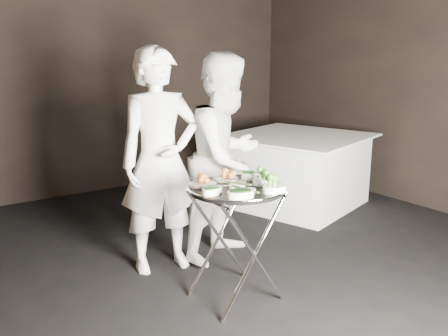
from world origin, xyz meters
TOP-DOWN VIEW (x-y plane):
  - floor at (0.00, 0.00)m, footprint 6.00×7.00m
  - wall_back at (0.00, 3.52)m, footprint 6.00×0.05m
  - tray_stand at (-0.09, 0.16)m, footprint 0.57×0.48m
  - serving_tray at (-0.09, 0.16)m, footprint 0.68×0.68m
  - potato_plate_a at (-0.27, 0.32)m, footprint 0.20×0.20m
  - potato_plate_b at (-0.04, 0.36)m, footprint 0.18×0.18m
  - greens_bowl at (0.12, 0.30)m, footprint 0.13×0.13m
  - asparagus_plate_a at (-0.08, 0.16)m, footprint 0.20×0.17m
  - asparagus_plate_b at (-0.13, 0.01)m, footprint 0.19×0.12m
  - spinach_bowl_a at (-0.32, 0.12)m, footprint 0.18×0.15m
  - spinach_bowl_b at (-0.22, -0.06)m, footprint 0.20×0.17m
  - broccoli_bowl_a at (0.12, 0.12)m, footprint 0.18×0.14m
  - broccoli_bowl_b at (0.05, -0.08)m, footprint 0.19×0.14m
  - serving_utensils at (-0.08, 0.23)m, footprint 0.59×0.45m
  - waiter_left at (-0.28, 0.94)m, footprint 0.72×0.52m
  - waiter_right at (0.30, 0.84)m, footprint 1.03×0.92m
  - dining_table at (1.82, 1.58)m, footprint 1.46×1.46m

SIDE VIEW (x-z plane):
  - floor at x=0.00m, z-range -0.05..0.00m
  - dining_table at x=1.82m, z-range 0.00..0.84m
  - tray_stand at x=-0.09m, z-range 0.05..0.88m
  - serving_tray at x=-0.09m, z-range 0.82..0.85m
  - asparagus_plate_b at x=-0.13m, z-range 0.84..0.88m
  - asparagus_plate_a at x=-0.08m, z-range 0.84..0.88m
  - potato_plate_b at x=-0.04m, z-range 0.84..0.91m
  - spinach_bowl_a at x=-0.32m, z-range 0.84..0.91m
  - potato_plate_a at x=-0.27m, z-range 0.84..0.91m
  - greens_bowl at x=0.12m, z-range 0.84..0.91m
  - broccoli_bowl_a at x=0.12m, z-range 0.84..0.91m
  - spinach_bowl_b at x=-0.22m, z-range 0.84..0.91m
  - broccoli_bowl_b at x=0.05m, z-range 0.84..0.92m
  - waiter_right at x=0.30m, z-range 0.00..1.77m
  - serving_utensils at x=-0.08m, z-range 0.89..0.90m
  - waiter_left at x=-0.28m, z-range 0.00..1.81m
  - wall_back at x=0.00m, z-range 0.00..3.00m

